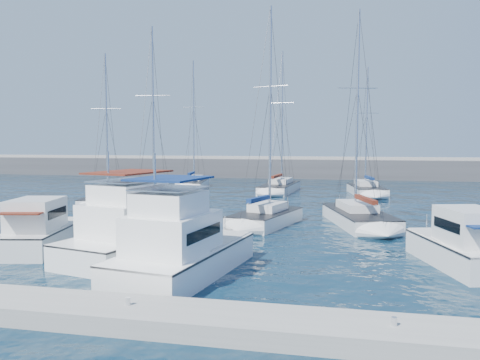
% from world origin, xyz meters
% --- Properties ---
extents(ground, '(220.00, 220.00, 0.00)m').
position_xyz_m(ground, '(0.00, 0.00, 0.00)').
color(ground, black).
rests_on(ground, ground).
extents(breakwater, '(160.00, 6.00, 4.45)m').
position_xyz_m(breakwater, '(0.00, 52.00, 1.05)').
color(breakwater, '#424244').
rests_on(breakwater, ground).
extents(dock, '(40.00, 2.20, 0.60)m').
position_xyz_m(dock, '(0.00, -11.00, 0.30)').
color(dock, gray).
rests_on(dock, ground).
extents(dock_cleat_centre, '(0.16, 0.16, 0.25)m').
position_xyz_m(dock_cleat_centre, '(0.00, -11.00, 0.72)').
color(dock_cleat_centre, silver).
rests_on(dock_cleat_centre, dock).
extents(dock_cleat_near_stbd, '(0.16, 0.16, 0.25)m').
position_xyz_m(dock_cleat_near_stbd, '(8.00, -11.00, 0.72)').
color(dock_cleat_near_stbd, silver).
rests_on(dock_cleat_near_stbd, dock).
extents(motor_yacht_port_outer, '(3.83, 6.66, 3.20)m').
position_xyz_m(motor_yacht_port_outer, '(-9.00, -2.52, 0.94)').
color(motor_yacht_port_outer, silver).
rests_on(motor_yacht_port_outer, ground).
extents(motor_yacht_port_inner, '(5.94, 10.85, 4.69)m').
position_xyz_m(motor_yacht_port_inner, '(-3.45, -2.10, 1.13)').
color(motor_yacht_port_inner, white).
rests_on(motor_yacht_port_inner, ground).
extents(motor_yacht_stbd_inner, '(4.73, 8.56, 4.69)m').
position_xyz_m(motor_yacht_stbd_inner, '(-0.14, -5.66, 1.13)').
color(motor_yacht_stbd_inner, white).
rests_on(motor_yacht_stbd_inner, ground).
extents(motor_yacht_stbd_outer, '(4.03, 6.65, 3.20)m').
position_xyz_m(motor_yacht_stbd_outer, '(11.98, -1.71, 0.94)').
color(motor_yacht_stbd_outer, silver).
rests_on(motor_yacht_stbd_outer, ground).
extents(sailboat_mid_a, '(4.27, 7.15, 13.92)m').
position_xyz_m(sailboat_mid_a, '(-13.90, 13.79, 0.53)').
color(sailboat_mid_a, white).
rests_on(sailboat_mid_a, ground).
extents(sailboat_mid_b, '(4.11, 8.13, 14.92)m').
position_xyz_m(sailboat_mid_b, '(-7.67, 9.32, 0.53)').
color(sailboat_mid_b, silver).
rests_on(sailboat_mid_b, ground).
extents(sailboat_mid_c, '(4.67, 7.26, 15.30)m').
position_xyz_m(sailboat_mid_c, '(1.54, 7.33, 0.55)').
color(sailboat_mid_c, silver).
rests_on(sailboat_mid_c, ground).
extents(sailboat_mid_d, '(5.26, 9.03, 15.20)m').
position_xyz_m(sailboat_mid_d, '(7.81, 8.87, 0.52)').
color(sailboat_mid_d, silver).
rests_on(sailboat_mid_d, ground).
extents(sailboat_back_a, '(4.24, 8.43, 16.27)m').
position_xyz_m(sailboat_back_a, '(-11.47, 31.64, 0.54)').
color(sailboat_back_a, white).
rests_on(sailboat_back_a, ground).
extents(sailboat_back_b, '(4.00, 10.17, 16.58)m').
position_xyz_m(sailboat_back_b, '(-0.25, 29.44, 0.52)').
color(sailboat_back_b, silver).
rests_on(sailboat_back_b, ground).
extents(sailboat_back_c, '(4.18, 8.45, 14.29)m').
position_xyz_m(sailboat_back_c, '(9.41, 28.52, 0.52)').
color(sailboat_back_c, silver).
rests_on(sailboat_back_c, ground).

